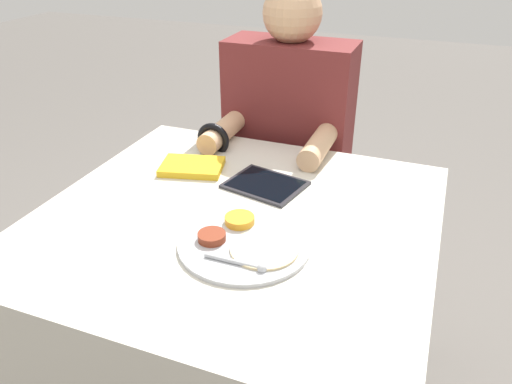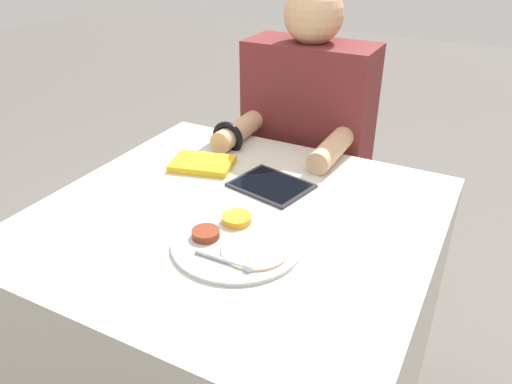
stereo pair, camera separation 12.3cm
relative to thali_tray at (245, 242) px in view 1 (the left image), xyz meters
name	(u,v)px [view 1 (the left image)]	position (x,y,z in m)	size (l,w,h in m)	color
dining_table	(238,326)	(-0.07, 0.11, -0.39)	(0.98, 0.94, 0.76)	beige
thali_tray	(245,242)	(0.00, 0.00, 0.00)	(0.31, 0.31, 0.03)	#B7BABF
red_notebook	(192,167)	(-0.29, 0.30, 0.00)	(0.20, 0.17, 0.02)	silver
tablet_device	(265,185)	(-0.05, 0.28, 0.00)	(0.23, 0.20, 0.01)	#28282D
person_diner	(287,171)	(-0.13, 0.73, -0.18)	(0.44, 0.44, 1.24)	black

